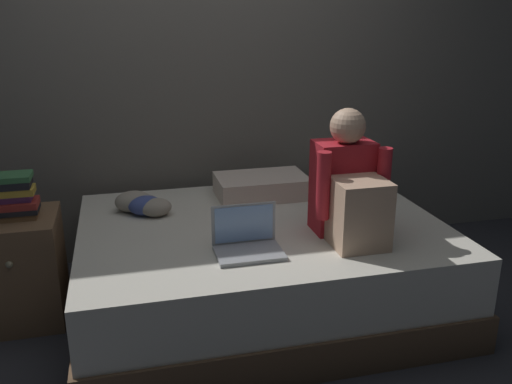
% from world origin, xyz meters
% --- Properties ---
extents(ground_plane, '(8.00, 8.00, 0.00)m').
position_xyz_m(ground_plane, '(0.00, 0.00, 0.00)').
color(ground_plane, '#2D2D33').
extents(wall_back, '(5.60, 0.10, 2.70)m').
position_xyz_m(wall_back, '(0.00, 1.20, 1.35)').
color(wall_back, slate).
rests_on(wall_back, ground_plane).
extents(bed, '(2.00, 1.50, 0.51)m').
position_xyz_m(bed, '(0.20, 0.30, 0.25)').
color(bed, brown).
rests_on(bed, ground_plane).
extents(nightstand, '(0.44, 0.46, 0.59)m').
position_xyz_m(nightstand, '(-1.10, 0.48, 0.30)').
color(nightstand, brown).
rests_on(nightstand, ground_plane).
extents(person_sitting, '(0.39, 0.44, 0.66)m').
position_xyz_m(person_sitting, '(0.58, 0.02, 0.76)').
color(person_sitting, '#B21E28').
rests_on(person_sitting, bed).
extents(laptop, '(0.32, 0.23, 0.22)m').
position_xyz_m(laptop, '(0.04, -0.05, 0.56)').
color(laptop, '#9EA0A5').
rests_on(laptop, bed).
extents(pillow, '(0.56, 0.36, 0.13)m').
position_xyz_m(pillow, '(0.32, 0.75, 0.57)').
color(pillow, beige).
rests_on(pillow, bed).
extents(book_stack, '(0.24, 0.17, 0.23)m').
position_xyz_m(book_stack, '(-1.08, 0.48, 0.71)').
color(book_stack, brown).
rests_on(book_stack, nightstand).
extents(clothes_pile, '(0.32, 0.28, 0.12)m').
position_xyz_m(clothes_pile, '(-0.42, 0.63, 0.56)').
color(clothes_pile, '#3D4C8E').
rests_on(clothes_pile, bed).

